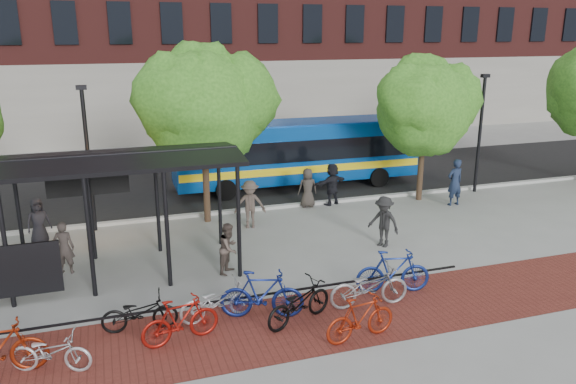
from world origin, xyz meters
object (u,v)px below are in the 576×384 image
object	(u,v)px
pedestrian_1	(64,248)
pedestrian_8	(229,248)
bike_2	(51,352)
bike_7	(262,294)
bus_shelter	(41,179)
bike_8	(299,303)
lamp_post_right	(480,130)
bike_10	(369,286)
pedestrian_9	(384,222)
pedestrian_5	(332,184)
lamp_post_left	(88,155)
tree_c	(426,103)
bus	(297,150)
tree_b	(205,101)
bike_5	(180,320)
bike_11	(393,272)
bike_4	(140,313)
bike_6	(217,301)
pedestrian_3	(250,204)
bike_9	(361,318)
pedestrian_7	(455,182)
pedestrian_6	(308,188)
pedestrian_0	(38,222)

from	to	relation	value
pedestrian_1	pedestrian_8	xyz separation A→B (m)	(4.57, -1.47, -0.03)
bike_2	bike_7	distance (m)	4.87
bus_shelter	bike_8	xyz separation A→B (m)	(5.86, -4.45, -2.48)
lamp_post_right	bike_10	world-z (taller)	lamp_post_right
bus_shelter	pedestrian_9	world-z (taller)	bus_shelter
lamp_post_right	pedestrian_5	world-z (taller)	lamp_post_right
bus_shelter	lamp_post_left	xyz separation A→B (m)	(1.13, 4.08, -0.25)
bus_shelter	tree_c	distance (m)	14.77
bike_7	pedestrian_9	distance (m)	6.13
bus	tree_c	bearing A→B (deg)	-38.68
tree_b	bike_5	xyz separation A→B (m)	(-2.22, -8.29, -3.91)
bike_10	pedestrian_8	world-z (taller)	pedestrian_8
bike_7	bike_11	world-z (taller)	bike_7
lamp_post_left	bike_11	world-z (taller)	lamp_post_left
bike_10	bus_shelter	bearing A→B (deg)	65.69
bike_4	bike_2	bearing A→B (deg)	126.27
bike_6	pedestrian_8	bearing A→B (deg)	-24.96
bike_10	bike_11	world-z (taller)	bike_11
bike_2	pedestrian_3	size ratio (longest dim) A/B	0.98
bike_5	pedestrian_9	xyz separation A→B (m)	(7.17, 3.92, 0.30)
bike_10	pedestrian_8	xyz separation A→B (m)	(-2.95, 3.20, 0.21)
bus	pedestrian_5	xyz separation A→B (m)	(0.44, -3.09, -0.85)
bike_11	pedestrian_8	bearing A→B (deg)	68.72
tree_b	lamp_post_left	distance (m)	4.45
bike_9	pedestrian_9	distance (m)	6.05
pedestrian_8	lamp_post_left	bearing A→B (deg)	75.11
pedestrian_7	bike_9	bearing A→B (deg)	39.64
tree_b	tree_c	distance (m)	9.00
lamp_post_left	pedestrian_6	xyz separation A→B (m)	(8.17, 0.20, -1.95)
bike_7	pedestrian_0	world-z (taller)	pedestrian_0
bike_2	pedestrian_9	distance (m)	10.77
lamp_post_right	bike_4	bearing A→B (deg)	-152.75
bike_6	pedestrian_0	xyz separation A→B (m)	(-4.61, 6.85, 0.30)
bike_7	pedestrian_7	world-z (taller)	pedestrian_7
bike_7	bus	bearing A→B (deg)	-5.55
bus	bike_7	distance (m)	12.34
bike_11	pedestrian_5	xyz separation A→B (m)	(1.54, 7.98, 0.25)
tree_b	lamp_post_right	distance (m)	12.03
pedestrian_1	pedestrian_7	xyz separation A→B (m)	(14.72, 2.20, 0.17)
tree_b	pedestrian_6	xyz separation A→B (m)	(4.07, 0.45, -3.66)
tree_c	bike_10	bearing A→B (deg)	-128.35
bike_10	pedestrian_9	size ratio (longest dim) A/B	1.24
bike_9	bike_5	bearing A→B (deg)	65.18
pedestrian_0	bus_shelter	bearing A→B (deg)	-104.75
tree_b	pedestrian_3	xyz separation A→B (m)	(1.25, -1.23, -3.58)
pedestrian_0	tree_c	bearing A→B (deg)	-22.80
lamp_post_left	tree_c	bearing A→B (deg)	-1.10
bike_7	pedestrian_3	world-z (taller)	pedestrian_3
bike_11	lamp_post_right	bearing A→B (deg)	-33.76
bike_6	bike_11	bearing A→B (deg)	-96.70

